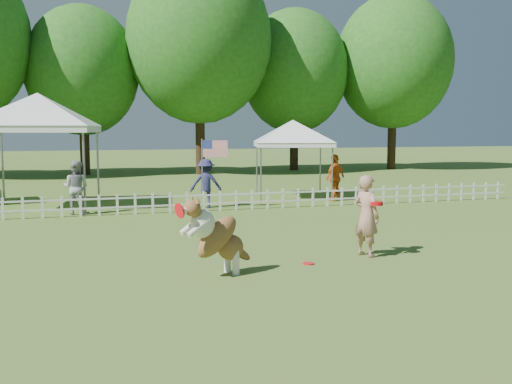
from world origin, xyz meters
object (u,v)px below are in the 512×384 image
(frisbee_on_turf, at_px, (309,263))
(canopy_tent_left, at_px, (40,152))
(spectator_c, at_px, (335,177))
(dog, at_px, (218,236))
(spectator_a, at_px, (76,187))
(handler, at_px, (366,216))
(canopy_tent_right, at_px, (292,160))
(flag_pole, at_px, (202,174))
(spectator_b, at_px, (206,183))

(frisbee_on_turf, bearing_deg, canopy_tent_left, 118.37)
(frisbee_on_turf, relative_size, spectator_c, 0.13)
(dog, xyz_separation_m, spectator_a, (-2.29, 7.97, 0.11))
(spectator_c, bearing_deg, spectator_a, -24.01)
(handler, bearing_deg, canopy_tent_right, -32.19)
(frisbee_on_turf, relative_size, flag_pole, 0.10)
(flag_pole, distance_m, spectator_b, 0.55)
(dog, bearing_deg, canopy_tent_right, 40.58)
(spectator_b, xyz_separation_m, spectator_c, (4.59, 0.43, 0.04))
(handler, distance_m, dog, 3.12)
(flag_pole, relative_size, spectator_c, 1.35)
(frisbee_on_turf, relative_size, canopy_tent_right, 0.08)
(handler, relative_size, spectator_a, 1.01)
(handler, bearing_deg, dog, 81.66)
(flag_pole, relative_size, spectator_a, 1.39)
(frisbee_on_turf, xyz_separation_m, canopy_tent_left, (-5.10, 9.44, 1.72))
(dog, bearing_deg, frisbee_on_turf, -11.18)
(handler, xyz_separation_m, canopy_tent_left, (-6.40, 9.16, 0.95))
(handler, bearing_deg, flag_pole, -6.91)
(frisbee_on_turf, distance_m, spectator_a, 8.66)
(handler, height_order, canopy_tent_left, canopy_tent_left)
(spectator_c, bearing_deg, canopy_tent_left, -35.56)
(spectator_b, bearing_deg, dog, 92.62)
(canopy_tent_right, height_order, spectator_a, canopy_tent_right)
(spectator_a, bearing_deg, canopy_tent_left, -35.52)
(handler, height_order, dog, handler)
(flag_pole, distance_m, spectator_a, 3.67)
(frisbee_on_turf, bearing_deg, handler, 12.39)
(frisbee_on_turf, bearing_deg, dog, -168.74)
(flag_pole, distance_m, spectator_c, 4.86)
(canopy_tent_left, bearing_deg, spectator_a, -51.43)
(frisbee_on_turf, bearing_deg, spectator_a, 117.99)
(frisbee_on_turf, height_order, canopy_tent_right, canopy_tent_right)
(canopy_tent_left, distance_m, spectator_c, 9.60)
(canopy_tent_left, bearing_deg, canopy_tent_right, 9.49)
(frisbee_on_turf, bearing_deg, spectator_b, 91.44)
(handler, distance_m, spectator_a, 9.07)
(flag_pole, height_order, spectator_a, flag_pole)
(handler, relative_size, spectator_c, 0.98)
(spectator_a, bearing_deg, frisbee_on_turf, 142.56)
(spectator_c, bearing_deg, handler, 40.07)
(canopy_tent_left, height_order, spectator_b, canopy_tent_left)
(flag_pole, bearing_deg, canopy_tent_right, 43.98)
(flag_pole, bearing_deg, spectator_c, 24.74)
(frisbee_on_turf, xyz_separation_m, flag_pole, (-0.39, 7.52, 1.06))
(spectator_a, bearing_deg, spectator_c, -150.48)
(spectator_c, bearing_deg, flag_pole, -19.13)
(handler, height_order, spectator_c, spectator_c)
(frisbee_on_turf, relative_size, spectator_b, 0.14)
(canopy_tent_left, distance_m, canopy_tent_right, 8.40)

